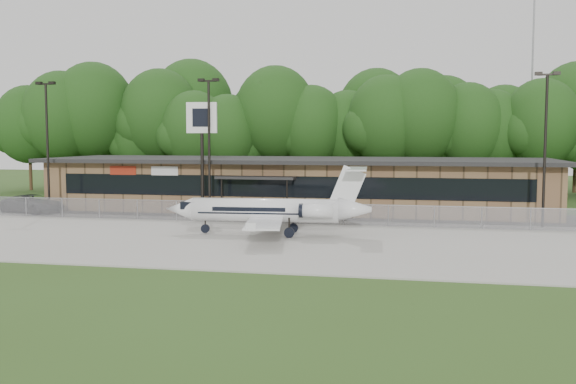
% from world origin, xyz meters
% --- Properties ---
extents(ground, '(160.00, 160.00, 0.00)m').
position_xyz_m(ground, '(0.00, 0.00, 0.00)').
color(ground, '#31481A').
rests_on(ground, ground).
extents(apron, '(64.00, 18.00, 0.08)m').
position_xyz_m(apron, '(0.00, 8.00, 0.04)').
color(apron, '#9E9B93').
rests_on(apron, ground).
extents(parking_lot, '(50.00, 9.00, 0.06)m').
position_xyz_m(parking_lot, '(0.00, 19.50, 0.03)').
color(parking_lot, '#383835').
rests_on(parking_lot, ground).
extents(terminal, '(41.00, 11.65, 4.30)m').
position_xyz_m(terminal, '(-0.00, 23.94, 2.18)').
color(terminal, olive).
rests_on(terminal, ground).
extents(fence, '(46.00, 0.04, 1.52)m').
position_xyz_m(fence, '(0.00, 15.00, 0.78)').
color(fence, gray).
rests_on(fence, ground).
extents(treeline, '(72.00, 12.00, 15.00)m').
position_xyz_m(treeline, '(0.00, 42.00, 7.50)').
color(treeline, '#1B3A12').
rests_on(treeline, ground).
extents(radio_mast, '(0.20, 0.20, 25.00)m').
position_xyz_m(radio_mast, '(22.00, 48.00, 12.50)').
color(radio_mast, gray).
rests_on(radio_mast, ground).
extents(light_pole_left, '(1.55, 0.30, 10.23)m').
position_xyz_m(light_pole_left, '(-18.00, 16.50, 5.98)').
color(light_pole_left, black).
rests_on(light_pole_left, ground).
extents(light_pole_mid, '(1.55, 0.30, 10.23)m').
position_xyz_m(light_pole_mid, '(-5.00, 16.50, 5.98)').
color(light_pole_mid, black).
rests_on(light_pole_mid, ground).
extents(light_pole_right, '(1.55, 0.30, 10.23)m').
position_xyz_m(light_pole_right, '(18.00, 16.50, 5.98)').
color(light_pole_right, black).
rests_on(light_pole_right, ground).
extents(business_jet, '(12.72, 11.34, 4.28)m').
position_xyz_m(business_jet, '(1.32, 9.65, 1.53)').
color(business_jet, silver).
rests_on(business_jet, ground).
extents(suv, '(5.83, 3.84, 1.49)m').
position_xyz_m(suv, '(-19.96, 17.30, 0.74)').
color(suv, '#2F2F31').
rests_on(suv, ground).
extents(pole_sign, '(2.25, 0.51, 8.55)m').
position_xyz_m(pole_sign, '(-5.64, 16.79, 6.54)').
color(pole_sign, black).
rests_on(pole_sign, ground).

